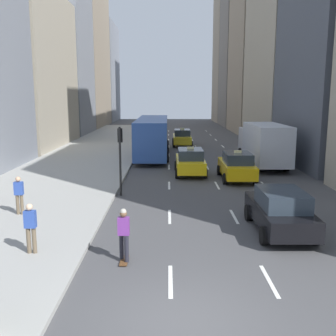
% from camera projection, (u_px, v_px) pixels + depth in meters
% --- Properties ---
extents(ground_plane, '(160.00, 160.00, 0.00)m').
position_uv_depth(ground_plane, '(178.00, 321.00, 9.16)').
color(ground_plane, '#474749').
extents(sidewalk_left, '(8.00, 66.00, 0.15)m').
position_uv_depth(sidewalk_left, '(93.00, 153.00, 35.67)').
color(sidewalk_left, '#9E9E99').
rests_on(sidewalk_left, ground).
extents(lane_markings, '(5.72, 56.00, 0.01)m').
position_uv_depth(lane_markings, '(202.00, 160.00, 31.78)').
color(lane_markings, white).
rests_on(lane_markings, ground).
extents(building_row_left, '(6.00, 82.76, 36.53)m').
position_uv_depth(building_row_left, '(46.00, 25.00, 44.67)').
color(building_row_left, slate).
rests_on(building_row_left, ground).
extents(building_row_right, '(6.00, 76.10, 36.32)m').
position_uv_depth(building_row_right, '(273.00, 17.00, 45.28)').
color(building_row_right, '#A89E89').
rests_on(building_row_right, ground).
extents(taxi_lead, '(2.02, 4.40, 1.87)m').
position_uv_depth(taxi_lead, '(235.00, 166.00, 24.36)').
color(taxi_lead, yellow).
rests_on(taxi_lead, ground).
extents(taxi_second, '(2.02, 4.40, 1.87)m').
position_uv_depth(taxi_second, '(181.00, 137.00, 40.88)').
color(taxi_second, yellow).
rests_on(taxi_second, ground).
extents(taxi_third, '(2.02, 4.40, 1.87)m').
position_uv_depth(taxi_third, '(189.00, 161.00, 26.00)').
color(taxi_third, yellow).
rests_on(taxi_third, ground).
extents(sedan_black_near, '(2.02, 4.44, 1.69)m').
position_uv_depth(sedan_black_near, '(278.00, 210.00, 14.97)').
color(sedan_black_near, black).
rests_on(sedan_black_near, ground).
extents(city_bus, '(2.80, 11.61, 3.25)m').
position_uv_depth(city_bus, '(151.00, 136.00, 33.66)').
color(city_bus, '#2D519E').
rests_on(city_bus, ground).
extents(box_truck, '(2.58, 8.40, 3.15)m').
position_uv_depth(box_truck, '(262.00, 143.00, 29.13)').
color(box_truck, silver).
rests_on(box_truck, ground).
extents(skateboarder, '(0.36, 0.80, 1.75)m').
position_uv_depth(skateboarder, '(122.00, 233.00, 12.21)').
color(skateboarder, brown).
rests_on(skateboarder, ground).
extents(pedestrian_near_curb, '(0.36, 0.22, 1.65)m').
position_uv_depth(pedestrian_near_curb, '(29.00, 226.00, 12.54)').
color(pedestrian_near_curb, brown).
rests_on(pedestrian_near_curb, sidewalk_left).
extents(pedestrian_mid_block, '(0.36, 0.22, 1.65)m').
position_uv_depth(pedestrian_mid_block, '(17.00, 194.00, 16.70)').
color(pedestrian_mid_block, brown).
rests_on(pedestrian_mid_block, sidewalk_left).
extents(traffic_light_pole, '(0.24, 0.42, 3.60)m').
position_uv_depth(traffic_light_pole, '(119.00, 150.00, 20.30)').
color(traffic_light_pole, black).
rests_on(traffic_light_pole, ground).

